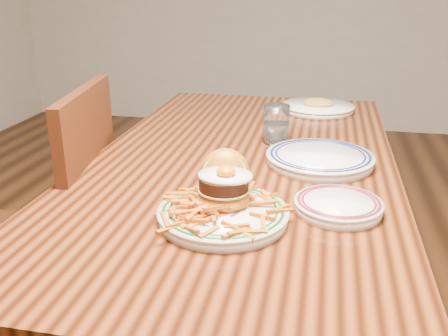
% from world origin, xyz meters
% --- Properties ---
extents(table, '(0.85, 1.60, 0.75)m').
position_xyz_m(table, '(0.00, 0.00, 0.66)').
color(table, black).
rests_on(table, floor).
extents(chair_left, '(0.51, 0.51, 0.95)m').
position_xyz_m(chair_left, '(-0.55, -0.12, 0.51)').
color(chair_left, '#3B1A0C').
rests_on(chair_left, floor).
extents(main_plate, '(0.28, 0.29, 0.13)m').
position_xyz_m(main_plate, '(0.02, -0.38, 0.79)').
color(main_plate, silver).
rests_on(main_plate, table).
extents(side_plate, '(0.19, 0.19, 0.03)m').
position_xyz_m(side_plate, '(0.26, -0.31, 0.77)').
color(side_plate, silver).
rests_on(side_plate, table).
extents(rear_plate, '(0.29, 0.29, 0.03)m').
position_xyz_m(rear_plate, '(0.22, -0.01, 0.77)').
color(rear_plate, silver).
rests_on(rear_plate, table).
extents(water_glass, '(0.08, 0.08, 0.12)m').
position_xyz_m(water_glass, '(0.08, 0.16, 0.80)').
color(water_glass, white).
rests_on(water_glass, table).
extents(far_plate, '(0.27, 0.27, 0.05)m').
position_xyz_m(far_plate, '(0.19, 0.59, 0.77)').
color(far_plate, silver).
rests_on(far_plate, table).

